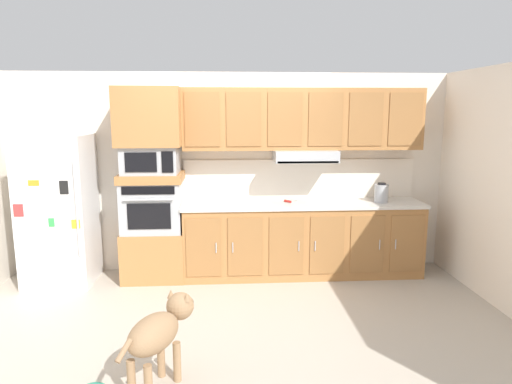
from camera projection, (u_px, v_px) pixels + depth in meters
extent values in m
plane|color=#B2A899|center=(233.00, 299.00, 4.93)|extent=(9.60, 9.60, 0.00)
cube|color=silver|center=(231.00, 172.00, 5.81)|extent=(6.20, 0.12, 2.50)
cube|color=white|center=(491.00, 184.00, 4.89)|extent=(0.12, 7.10, 2.50)
cube|color=white|center=(59.00, 210.00, 5.32)|extent=(0.76, 0.70, 1.76)
cylinder|color=silver|center=(77.00, 208.00, 4.96)|extent=(0.02, 0.02, 1.10)
cube|color=black|center=(64.00, 187.00, 4.93)|extent=(0.09, 0.01, 0.15)
cube|color=orange|center=(34.00, 183.00, 4.90)|extent=(0.12, 0.01, 0.06)
cube|color=gold|center=(76.00, 224.00, 5.00)|extent=(0.09, 0.01, 0.10)
cube|color=red|center=(18.00, 210.00, 4.94)|extent=(0.11, 0.01, 0.14)
cube|color=green|center=(51.00, 222.00, 4.98)|extent=(0.06, 0.01, 0.10)
cube|color=#A8703D|center=(155.00, 254.00, 5.56)|extent=(0.74, 0.62, 0.60)
cube|color=#A8AAAF|center=(153.00, 206.00, 5.45)|extent=(0.70, 0.58, 0.60)
cube|color=black|center=(149.00, 216.00, 5.17)|extent=(0.49, 0.01, 0.30)
cube|color=black|center=(148.00, 191.00, 5.12)|extent=(0.59, 0.01, 0.09)
cylinder|color=#A8AAAF|center=(148.00, 200.00, 5.11)|extent=(0.56, 0.02, 0.02)
cube|color=#A8703D|center=(152.00, 177.00, 5.39)|extent=(0.74, 0.62, 0.10)
cube|color=#A8AAAF|center=(151.00, 160.00, 5.35)|extent=(0.64, 0.53, 0.32)
cube|color=black|center=(141.00, 162.00, 5.08)|extent=(0.35, 0.01, 0.22)
cube|color=black|center=(167.00, 162.00, 5.10)|extent=(0.13, 0.01, 0.24)
cube|color=#A8703D|center=(149.00, 117.00, 5.27)|extent=(0.74, 0.62, 0.68)
cube|color=#A8703D|center=(302.00, 240.00, 5.65)|extent=(2.92, 0.60, 0.88)
cube|color=#9A6738|center=(204.00, 248.00, 5.27)|extent=(0.41, 0.01, 0.70)
cylinder|color=#BCBCC1|center=(216.00, 248.00, 5.26)|extent=(0.01, 0.01, 0.12)
cube|color=#9A6738|center=(245.00, 247.00, 5.30)|extent=(0.41, 0.01, 0.70)
cylinder|color=#BCBCC1|center=(233.00, 247.00, 5.28)|extent=(0.01, 0.01, 0.12)
cube|color=#9A6738|center=(286.00, 246.00, 5.33)|extent=(0.41, 0.01, 0.70)
cylinder|color=#BCBCC1|center=(299.00, 246.00, 5.33)|extent=(0.01, 0.01, 0.12)
cube|color=#9A6738|center=(327.00, 245.00, 5.36)|extent=(0.41, 0.01, 0.70)
cylinder|color=#BCBCC1|center=(315.00, 246.00, 5.34)|extent=(0.01, 0.01, 0.12)
cube|color=#9A6738|center=(367.00, 245.00, 5.39)|extent=(0.41, 0.01, 0.70)
cylinder|color=#BCBCC1|center=(380.00, 245.00, 5.39)|extent=(0.01, 0.01, 0.12)
cube|color=#9A6738|center=(407.00, 244.00, 5.43)|extent=(0.41, 0.01, 0.70)
cylinder|color=#BCBCC1|center=(396.00, 244.00, 5.40)|extent=(0.01, 0.01, 0.12)
cube|color=beige|center=(303.00, 204.00, 5.57)|extent=(2.96, 0.64, 0.04)
cube|color=white|center=(300.00, 179.00, 5.81)|extent=(2.96, 0.02, 0.50)
cube|color=#A8703D|center=(303.00, 119.00, 5.52)|extent=(2.92, 0.34, 0.74)
cube|color=#A8AAAF|center=(305.00, 156.00, 5.53)|extent=(0.76, 0.48, 0.14)
cube|color=black|center=(308.00, 162.00, 5.32)|extent=(0.72, 0.04, 0.02)
cube|color=#9A6738|center=(202.00, 120.00, 5.27)|extent=(0.41, 0.01, 0.63)
cube|color=#9A6738|center=(244.00, 119.00, 5.30)|extent=(0.41, 0.01, 0.63)
cube|color=#9A6738|center=(285.00, 119.00, 5.33)|extent=(0.41, 0.01, 0.63)
cube|color=#9A6738|center=(326.00, 119.00, 5.36)|extent=(0.41, 0.01, 0.63)
cube|color=#9A6738|center=(366.00, 119.00, 5.39)|extent=(0.41, 0.01, 0.63)
cube|color=#9A6738|center=(406.00, 119.00, 5.42)|extent=(0.41, 0.01, 0.63)
cylinder|color=red|center=(288.00, 201.00, 5.56)|extent=(0.09, 0.09, 0.03)
cylinder|color=silver|center=(293.00, 200.00, 5.64)|extent=(0.09, 0.09, 0.01)
cylinder|color=#A8AAAF|center=(381.00, 193.00, 5.56)|extent=(0.17, 0.17, 0.22)
cylinder|color=black|center=(382.00, 184.00, 5.54)|extent=(0.10, 0.10, 0.02)
ellipsoid|color=#997551|center=(154.00, 334.00, 3.25)|extent=(0.47, 0.56, 0.27)
sphere|color=#997551|center=(180.00, 306.00, 3.54)|extent=(0.22, 0.22, 0.22)
ellipsoid|color=brown|center=(188.00, 303.00, 3.64)|extent=(0.13, 0.15, 0.08)
cone|color=#997551|center=(171.00, 294.00, 3.54)|extent=(0.06, 0.06, 0.07)
cone|color=#997551|center=(187.00, 297.00, 3.48)|extent=(0.06, 0.06, 0.07)
cylinder|color=#997551|center=(124.00, 351.00, 2.96)|extent=(0.11, 0.15, 0.12)
cylinder|color=#997551|center=(161.00, 357.00, 3.48)|extent=(0.06, 0.06, 0.31)
cylinder|color=#997551|center=(177.00, 362.00, 3.42)|extent=(0.06, 0.06, 0.31)
cylinder|color=#997551|center=(131.00, 381.00, 3.18)|extent=(0.06, 0.06, 0.31)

